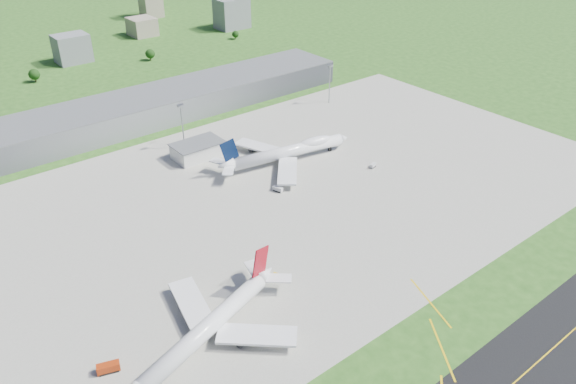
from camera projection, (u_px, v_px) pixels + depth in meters
ground at (141, 132)px, 334.71m from camera, size 1400.00×1400.00×0.00m
apron at (264, 201)px, 266.11m from camera, size 360.00×190.00×0.08m
terminal at (128, 113)px, 341.00m from camera, size 300.00×42.00×15.00m
ops_building at (198, 150)px, 304.46m from camera, size 26.00×16.00×8.00m
mast_center at (182, 118)px, 307.61m from camera, size 3.50×2.00×25.90m
mast_east at (330, 77)px, 367.00m from camera, size 3.50×2.00×25.90m
airliner_red_twin at (211, 325)px, 187.46m from camera, size 70.81×53.93×19.92m
airliner_blue_quad at (289, 152)px, 299.36m from camera, size 78.17×60.62×20.49m
fire_truck at (108, 368)px, 176.23m from camera, size 7.56×4.79×3.18m
tug_yellow at (274, 277)px, 216.35m from camera, size 3.78×3.14×1.67m
van_white_near at (278, 189)px, 273.65m from camera, size 3.62×5.39×2.53m
van_white_far at (373, 166)px, 295.30m from camera, size 4.42×2.88×2.16m
bldg_c at (72, 48)px, 447.55m from camera, size 26.00×20.00×22.00m
bldg_ce at (142, 27)px, 519.17m from camera, size 22.00×24.00×16.00m
bldg_e at (232, 13)px, 539.15m from camera, size 30.00×22.00×28.00m
tree_c at (34, 74)px, 408.39m from camera, size 8.10×8.10×9.90m
tree_e at (150, 54)px, 453.79m from camera, size 7.65×7.65×9.35m
tree_far_e at (235, 34)px, 509.61m from camera, size 6.30×6.30×7.70m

